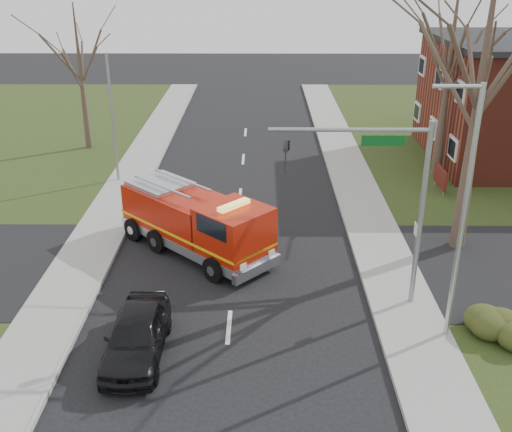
{
  "coord_description": "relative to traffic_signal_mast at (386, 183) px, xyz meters",
  "views": [
    {
      "loc": [
        1.05,
        -17.06,
        11.69
      ],
      "look_at": [
        0.89,
        4.85,
        2.0
      ],
      "focal_mm": 42.0,
      "sensor_mm": 36.0,
      "label": 1
    }
  ],
  "objects": [
    {
      "name": "hedge_corner",
      "position": [
        3.79,
        -2.5,
        -4.13
      ],
      "size": [
        2.8,
        2.0,
        0.9
      ],
      "primitive_type": "ellipsoid",
      "color": "#293112",
      "rests_on": "lawn_right"
    },
    {
      "name": "sidewalk_left",
      "position": [
        -11.41,
        -1.5,
        -4.63
      ],
      "size": [
        2.4,
        80.0,
        0.15
      ],
      "primitive_type": "cube",
      "color": "gray",
      "rests_on": "ground"
    },
    {
      "name": "parked_car_maroon",
      "position": [
        -8.01,
        -3.01,
        -3.96
      ],
      "size": [
        1.76,
        4.38,
        1.49
      ],
      "primitive_type": "imported",
      "rotation": [
        0.0,
        0.0,
        -0.0
      ],
      "color": "black",
      "rests_on": "ground"
    },
    {
      "name": "streetlight_pole",
      "position": [
        1.93,
        -2.0,
        -0.16
      ],
      "size": [
        1.48,
        0.16,
        8.4
      ],
      "color": "#B7BABF",
      "rests_on": "ground"
    },
    {
      "name": "bare_tree_far",
      "position": [
        5.79,
        13.5,
        1.78
      ],
      "size": [
        5.25,
        5.25,
        10.5
      ],
      "color": "#3F3025",
      "rests_on": "ground"
    },
    {
      "name": "bare_tree_left",
      "position": [
        -15.21,
        18.5,
        0.86
      ],
      "size": [
        4.5,
        4.5,
        9.0
      ],
      "color": "#3F3025",
      "rests_on": "ground"
    },
    {
      "name": "ground",
      "position": [
        -5.21,
        -1.5,
        -4.71
      ],
      "size": [
        120.0,
        120.0,
        0.0
      ],
      "primitive_type": "plane",
      "color": "black",
      "rests_on": "ground"
    },
    {
      "name": "bare_tree_near",
      "position": [
        4.29,
        4.5,
        2.71
      ],
      "size": [
        6.0,
        6.0,
        12.0
      ],
      "color": "#3F3025",
      "rests_on": "ground"
    },
    {
      "name": "traffic_signal_mast",
      "position": [
        0.0,
        0.0,
        0.0
      ],
      "size": [
        5.29,
        0.18,
        6.8
      ],
      "color": "gray",
      "rests_on": "ground"
    },
    {
      "name": "utility_pole_far",
      "position": [
        -12.01,
        12.5,
        -1.21
      ],
      "size": [
        0.14,
        0.14,
        7.0
      ],
      "primitive_type": "cylinder",
      "color": "gray",
      "rests_on": "ground"
    },
    {
      "name": "fire_engine",
      "position": [
        -6.8,
        4.1,
        -3.4
      ],
      "size": [
        6.87,
        6.7,
        2.89
      ],
      "rotation": [
        0.0,
        0.0,
        0.81
      ],
      "color": "#AA1807",
      "rests_on": "ground"
    },
    {
      "name": "health_center_sign",
      "position": [
        5.29,
        11.0,
        -3.83
      ],
      "size": [
        0.12,
        2.0,
        1.4
      ],
      "color": "#561714",
      "rests_on": "ground"
    },
    {
      "name": "sidewalk_right",
      "position": [
        0.99,
        -1.5,
        -4.63
      ],
      "size": [
        2.4,
        80.0,
        0.15
      ],
      "primitive_type": "cube",
      "color": "gray",
      "rests_on": "ground"
    }
  ]
}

